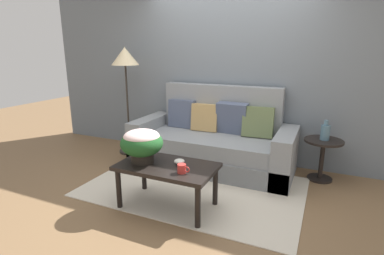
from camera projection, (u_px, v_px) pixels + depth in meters
The scene contains 11 objects.
ground_plane at pixel (197, 184), 3.79m from camera, with size 14.00×14.00×0.00m, color brown.
wall_back at pixel (229, 66), 4.45m from camera, with size 6.40×0.12×2.81m, color slate.
area_rug at pixel (194, 187), 3.71m from camera, with size 2.57×1.67×0.01m, color beige.
couch at pixel (214, 142), 4.30m from camera, with size 2.25×0.95×1.14m.
coffee_table at pixel (167, 170), 3.16m from camera, with size 1.03×0.60×0.48m.
side_table at pixel (323, 152), 3.83m from camera, with size 0.47×0.47×0.54m.
floor_lamp at pixel (125, 64), 4.60m from camera, with size 0.42×0.42×1.67m.
potted_plant at pixel (142, 143), 3.17m from camera, with size 0.45×0.45×0.36m.
coffee_mug at pixel (182, 169), 2.93m from camera, with size 0.13×0.09×0.09m.
snack_bowl at pixel (179, 161), 3.14m from camera, with size 0.11×0.11×0.06m.
table_vase at pixel (325, 132), 3.77m from camera, with size 0.11×0.11×0.25m.
Camera 1 is at (1.38, -3.19, 1.66)m, focal length 28.13 mm.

